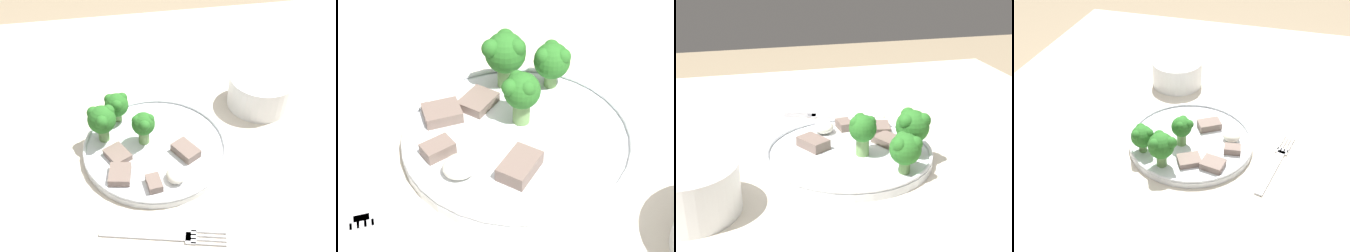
# 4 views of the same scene
# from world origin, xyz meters

# --- Properties ---
(table) EXTENTS (1.05, 1.16, 0.76)m
(table) POSITION_xyz_m (0.00, 0.00, 0.66)
(table) COLOR beige
(table) RESTS_ON ground_plane
(dinner_plate) EXTENTS (0.26, 0.26, 0.02)m
(dinner_plate) POSITION_xyz_m (0.02, -0.08, 0.76)
(dinner_plate) COLOR white
(dinner_plate) RESTS_ON table
(fork) EXTENTS (0.06, 0.19, 0.00)m
(fork) POSITION_xyz_m (0.19, -0.10, 0.76)
(fork) COLOR silver
(fork) RESTS_ON table
(broccoli_floret_near_rim_left) EXTENTS (0.05, 0.05, 0.06)m
(broccoli_floret_near_rim_left) POSITION_xyz_m (-0.07, -0.14, 0.80)
(broccoli_floret_near_rim_left) COLOR #709E56
(broccoli_floret_near_rim_left) RESTS_ON dinner_plate
(broccoli_floret_center_left) EXTENTS (0.04, 0.04, 0.06)m
(broccoli_floret_center_left) POSITION_xyz_m (0.00, -0.10, 0.81)
(broccoli_floret_center_left) COLOR #709E56
(broccoli_floret_center_left) RESTS_ON dinner_plate
(broccoli_floret_back_left) EXTENTS (0.05, 0.05, 0.07)m
(broccoli_floret_back_left) POSITION_xyz_m (-0.02, -0.17, 0.82)
(broccoli_floret_back_left) COLOR #709E56
(broccoli_floret_back_left) RESTS_ON dinner_plate
(meat_slice_front_slice) EXTENTS (0.04, 0.03, 0.01)m
(meat_slice_front_slice) POSITION_xyz_m (0.11, -0.10, 0.77)
(meat_slice_front_slice) COLOR #756056
(meat_slice_front_slice) RESTS_ON dinner_plate
(meat_slice_middle_slice) EXTENTS (0.06, 0.05, 0.01)m
(meat_slice_middle_slice) POSITION_xyz_m (0.03, -0.15, 0.77)
(meat_slice_middle_slice) COLOR #756056
(meat_slice_middle_slice) RESTS_ON dinner_plate
(meat_slice_rear_slice) EXTENTS (0.06, 0.05, 0.02)m
(meat_slice_rear_slice) POSITION_xyz_m (0.04, -0.03, 0.78)
(meat_slice_rear_slice) COLOR #756056
(meat_slice_rear_slice) RESTS_ON dinner_plate
(meat_slice_edge_slice) EXTENTS (0.05, 0.04, 0.01)m
(meat_slice_edge_slice) POSITION_xyz_m (0.08, -0.15, 0.77)
(meat_slice_edge_slice) COLOR #756056
(meat_slice_edge_slice) RESTS_ON dinner_plate
(sauce_dollop) EXTENTS (0.04, 0.03, 0.02)m
(sauce_dollop) POSITION_xyz_m (0.10, -0.06, 0.78)
(sauce_dollop) COLOR silver
(sauce_dollop) RESTS_ON dinner_plate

